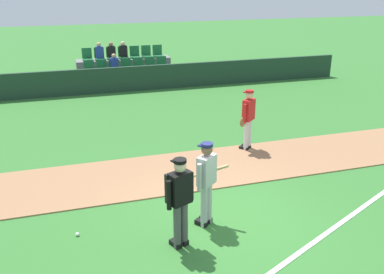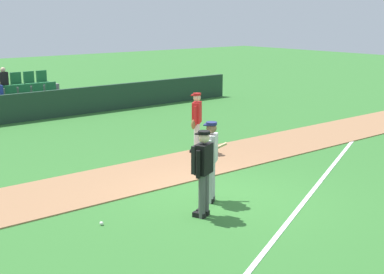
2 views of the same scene
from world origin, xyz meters
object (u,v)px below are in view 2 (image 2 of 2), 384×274
at_px(batter_grey_jersey, 211,158).
at_px(baseball, 101,223).
at_px(runner_red_jersey, 197,121).
at_px(umpire_home_plate, 203,169).

relative_size(batter_grey_jersey, baseball, 23.78).
xyz_separation_m(runner_red_jersey, baseball, (-4.90, -3.07, -0.93)).
distance_m(runner_red_jersey, baseball, 5.85).
relative_size(batter_grey_jersey, umpire_home_plate, 1.00).
bearing_deg(batter_grey_jersey, umpire_home_plate, -141.33).
relative_size(runner_red_jersey, baseball, 23.78).
xyz_separation_m(umpire_home_plate, baseball, (-1.81, 0.87, -0.96)).
height_order(umpire_home_plate, baseball, umpire_home_plate).
distance_m(batter_grey_jersey, runner_red_jersey, 4.15).
bearing_deg(baseball, umpire_home_plate, -25.73).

